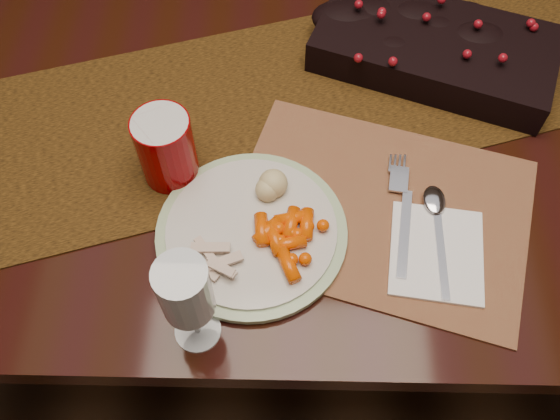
{
  "coord_description": "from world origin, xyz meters",
  "views": [
    {
      "loc": [
        -0.01,
        -0.69,
        1.45
      ],
      "look_at": [
        -0.02,
        -0.29,
        0.8
      ],
      "focal_mm": 38.0,
      "sensor_mm": 36.0,
      "label": 1
    }
  ],
  "objects_px": {
    "baby_carrots": "(295,242)",
    "napkin": "(436,252)",
    "placemat_main": "(381,210)",
    "dinner_plate": "(252,231)",
    "mashed_potatoes": "(277,180)",
    "turkey_shreds": "(211,258)",
    "dining_table": "(293,197)",
    "centerpiece": "(436,44)",
    "wine_glass": "(190,305)",
    "red_cup": "(166,148)"
  },
  "relations": [
    {
      "from": "baby_carrots",
      "to": "turkey_shreds",
      "type": "distance_m",
      "value": 0.11
    },
    {
      "from": "mashed_potatoes",
      "to": "turkey_shreds",
      "type": "xyz_separation_m",
      "value": [
        -0.08,
        -0.11,
        -0.01
      ]
    },
    {
      "from": "dining_table",
      "to": "centerpiece",
      "type": "xyz_separation_m",
      "value": [
        0.22,
        0.03,
        0.42
      ]
    },
    {
      "from": "placemat_main",
      "to": "dinner_plate",
      "type": "relative_size",
      "value": 1.56
    },
    {
      "from": "centerpiece",
      "to": "dinner_plate",
      "type": "height_order",
      "value": "centerpiece"
    },
    {
      "from": "placemat_main",
      "to": "wine_glass",
      "type": "xyz_separation_m",
      "value": [
        -0.24,
        -0.18,
        0.08
      ]
    },
    {
      "from": "mashed_potatoes",
      "to": "turkey_shreds",
      "type": "bearing_deg",
      "value": -125.67
    },
    {
      "from": "dining_table",
      "to": "wine_glass",
      "type": "distance_m",
      "value": 0.65
    },
    {
      "from": "baby_carrots",
      "to": "napkin",
      "type": "bearing_deg",
      "value": 0.28
    },
    {
      "from": "red_cup",
      "to": "dinner_plate",
      "type": "bearing_deg",
      "value": -40.16
    },
    {
      "from": "mashed_potatoes",
      "to": "wine_glass",
      "type": "height_order",
      "value": "wine_glass"
    },
    {
      "from": "centerpiece",
      "to": "baby_carrots",
      "type": "distance_m",
      "value": 0.42
    },
    {
      "from": "dinner_plate",
      "to": "mashed_potatoes",
      "type": "height_order",
      "value": "mashed_potatoes"
    },
    {
      "from": "centerpiece",
      "to": "napkin",
      "type": "distance_m",
      "value": 0.36
    },
    {
      "from": "centerpiece",
      "to": "placemat_main",
      "type": "bearing_deg",
      "value": -109.52
    },
    {
      "from": "red_cup",
      "to": "turkey_shreds",
      "type": "bearing_deg",
      "value": -64.83
    },
    {
      "from": "mashed_potatoes",
      "to": "red_cup",
      "type": "bearing_deg",
      "value": 166.75
    },
    {
      "from": "mashed_potatoes",
      "to": "napkin",
      "type": "relative_size",
      "value": 0.5
    },
    {
      "from": "placemat_main",
      "to": "turkey_shreds",
      "type": "xyz_separation_m",
      "value": [
        -0.23,
        -0.09,
        0.03
      ]
    },
    {
      "from": "dinner_plate",
      "to": "mashed_potatoes",
      "type": "relative_size",
      "value": 3.63
    },
    {
      "from": "dinner_plate",
      "to": "baby_carrots",
      "type": "height_order",
      "value": "baby_carrots"
    },
    {
      "from": "mashed_potatoes",
      "to": "baby_carrots",
      "type": "bearing_deg",
      "value": -74.54
    },
    {
      "from": "baby_carrots",
      "to": "mashed_potatoes",
      "type": "xyz_separation_m",
      "value": [
        -0.02,
        0.09,
        0.01
      ]
    },
    {
      "from": "baby_carrots",
      "to": "red_cup",
      "type": "xyz_separation_m",
      "value": [
        -0.18,
        0.13,
        0.03
      ]
    },
    {
      "from": "dining_table",
      "to": "mashed_potatoes",
      "type": "distance_m",
      "value": 0.48
    },
    {
      "from": "napkin",
      "to": "baby_carrots",
      "type": "bearing_deg",
      "value": -172.12
    },
    {
      "from": "mashed_potatoes",
      "to": "napkin",
      "type": "distance_m",
      "value": 0.23
    },
    {
      "from": "centerpiece",
      "to": "wine_glass",
      "type": "distance_m",
      "value": 0.58
    },
    {
      "from": "centerpiece",
      "to": "dinner_plate",
      "type": "distance_m",
      "value": 0.43
    },
    {
      "from": "placemat_main",
      "to": "dinner_plate",
      "type": "xyz_separation_m",
      "value": [
        -0.18,
        -0.04,
        0.01
      ]
    },
    {
      "from": "dining_table",
      "to": "dinner_plate",
      "type": "bearing_deg",
      "value": -101.27
    },
    {
      "from": "dinner_plate",
      "to": "placemat_main",
      "type": "bearing_deg",
      "value": 13.7
    },
    {
      "from": "placemat_main",
      "to": "dinner_plate",
      "type": "bearing_deg",
      "value": -149.86
    },
    {
      "from": "dining_table",
      "to": "napkin",
      "type": "height_order",
      "value": "napkin"
    },
    {
      "from": "dining_table",
      "to": "baby_carrots",
      "type": "bearing_deg",
      "value": -90.37
    },
    {
      "from": "turkey_shreds",
      "to": "placemat_main",
      "type": "bearing_deg",
      "value": 22.34
    },
    {
      "from": "centerpiece",
      "to": "baby_carrots",
      "type": "relative_size",
      "value": 3.21
    },
    {
      "from": "turkey_shreds",
      "to": "red_cup",
      "type": "relative_size",
      "value": 0.71
    },
    {
      "from": "mashed_potatoes",
      "to": "napkin",
      "type": "height_order",
      "value": "mashed_potatoes"
    },
    {
      "from": "dinner_plate",
      "to": "turkey_shreds",
      "type": "distance_m",
      "value": 0.07
    },
    {
      "from": "turkey_shreds",
      "to": "napkin",
      "type": "xyz_separation_m",
      "value": [
        0.3,
        0.03,
        -0.02
      ]
    },
    {
      "from": "turkey_shreds",
      "to": "napkin",
      "type": "distance_m",
      "value": 0.3
    },
    {
      "from": "dinner_plate",
      "to": "napkin",
      "type": "relative_size",
      "value": 1.83
    },
    {
      "from": "baby_carrots",
      "to": "napkin",
      "type": "relative_size",
      "value": 0.82
    },
    {
      "from": "baby_carrots",
      "to": "turkey_shreds",
      "type": "height_order",
      "value": "baby_carrots"
    },
    {
      "from": "centerpiece",
      "to": "mashed_potatoes",
      "type": "bearing_deg",
      "value": -132.81
    },
    {
      "from": "napkin",
      "to": "dinner_plate",
      "type": "bearing_deg",
      "value": -178.07
    },
    {
      "from": "dining_table",
      "to": "dinner_plate",
      "type": "relative_size",
      "value": 6.97
    },
    {
      "from": "centerpiece",
      "to": "mashed_potatoes",
      "type": "relative_size",
      "value": 5.23
    },
    {
      "from": "dining_table",
      "to": "turkey_shreds",
      "type": "relative_size",
      "value": 23.31
    }
  ]
}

